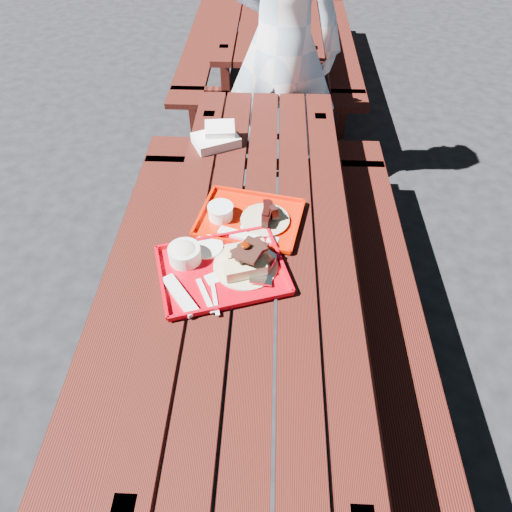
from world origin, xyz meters
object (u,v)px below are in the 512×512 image
Objects in this scene: far_tray at (248,218)px; person at (282,46)px; picnic_table_far at (271,23)px; near_tray at (220,262)px; picnic_table_near at (257,272)px.

person is (0.13, 1.28, 0.17)m from far_tray.
picnic_table_far is 2.70m from far_tray.
picnic_table_far is 1.28× the size of person.
person is at bearing -86.53° from picnic_table_far.
near_tray is at bearing -92.53° from picnic_table_far.
near_tray reaches higher than picnic_table_far.
person is at bearing 86.48° from picnic_table_near.
near_tray is (-0.13, -2.95, 0.22)m from picnic_table_far.
picnic_table_near and picnic_table_far have the same top height.
person reaches higher than near_tray.
far_tray is 1.30m from person.
far_tray reaches higher than picnic_table_near.
near_tray is at bearing -108.20° from far_tray.
near_tray is (-0.13, -0.15, 0.22)m from picnic_table_near.
picnic_table_far is at bearing 90.00° from picnic_table_near.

